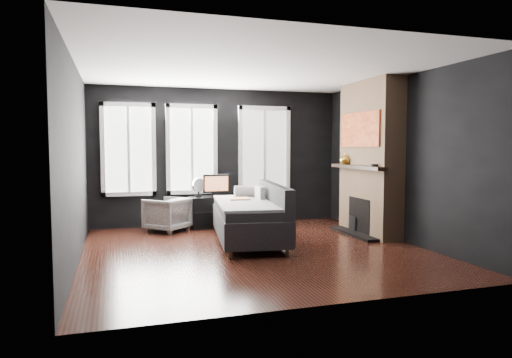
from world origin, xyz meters
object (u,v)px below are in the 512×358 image
object	(u,v)px
armchair	(167,213)
book	(260,188)
sofa	(249,213)
media_console	(232,210)
mantel_vase	(345,159)
monitor	(216,184)
mug	(253,191)

from	to	relation	value
armchair	book	bearing A→B (deg)	149.46
sofa	media_console	world-z (taller)	sofa
book	mantel_vase	bearing A→B (deg)	-48.10
sofa	book	size ratio (longest dim) A/B	11.15
monitor	book	distance (m)	0.98
armchair	book	size ratio (longest dim) A/B	3.43
media_console	mantel_vase	size ratio (longest dim) A/B	8.32
monitor	mug	distance (m)	0.79
sofa	armchair	distance (m)	1.82
media_console	monitor	size ratio (longest dim) A/B	3.26
armchair	book	distance (m)	2.02
sofa	armchair	size ratio (longest dim) A/B	3.26
media_console	book	bearing A→B (deg)	7.01
monitor	armchair	bearing A→B (deg)	-164.96
monitor	mantel_vase	distance (m)	2.51
sofa	mantel_vase	size ratio (longest dim) A/B	10.71
sofa	armchair	world-z (taller)	sofa
media_console	mantel_vase	distance (m)	2.43
sofa	armchair	bearing A→B (deg)	137.43
media_console	mug	distance (m)	0.58
mug	media_console	bearing A→B (deg)	-179.27
armchair	monitor	world-z (taller)	monitor
sofa	media_console	xyz separation A→B (m)	(0.15, 1.69, -0.18)
mug	sofa	bearing A→B (deg)	-109.32
sofa	armchair	xyz separation A→B (m)	(-1.15, 1.40, -0.14)
sofa	mantel_vase	bearing A→B (deg)	22.05
sofa	monitor	bearing A→B (deg)	103.82
mug	mantel_vase	xyz separation A→B (m)	(1.40, -1.20, 0.67)
sofa	monitor	xyz separation A→B (m)	(-0.17, 1.67, 0.35)
media_console	book	size ratio (longest dim) A/B	8.67
sofa	mug	bearing A→B (deg)	78.63
armchair	book	world-z (taller)	book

